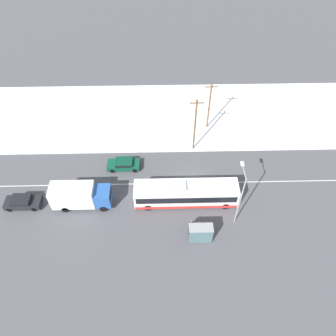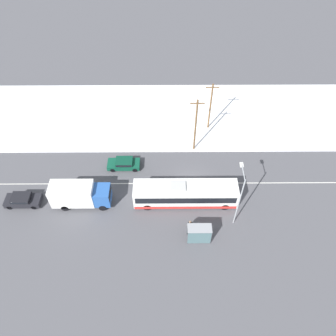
% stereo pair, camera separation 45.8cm
% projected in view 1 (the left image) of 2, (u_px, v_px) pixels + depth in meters
% --- Properties ---
extents(ground_plane, '(120.00, 120.00, 0.00)m').
position_uv_depth(ground_plane, '(191.00, 183.00, 41.82)').
color(ground_plane, '#4C4C51').
extents(snow_lot, '(80.00, 15.58, 0.12)m').
position_uv_depth(snow_lot, '(185.00, 115.00, 50.49)').
color(snow_lot, white).
rests_on(snow_lot, ground_plane).
extents(lane_marking_center, '(60.00, 0.12, 0.00)m').
position_uv_depth(lane_marking_center, '(191.00, 183.00, 41.81)').
color(lane_marking_center, silver).
rests_on(lane_marking_center, ground_plane).
extents(city_bus, '(12.22, 2.57, 3.15)m').
position_uv_depth(city_bus, '(186.00, 194.00, 38.80)').
color(city_bus, white).
rests_on(city_bus, ground_plane).
extents(box_truck, '(6.95, 2.30, 3.25)m').
position_uv_depth(box_truck, '(80.00, 195.00, 38.33)').
color(box_truck, silver).
rests_on(box_truck, ground_plane).
extents(sedan_car, '(4.22, 1.80, 1.31)m').
position_uv_depth(sedan_car, '(124.00, 164.00, 42.98)').
color(sedan_car, '#0F4733').
rests_on(sedan_car, ground_plane).
extents(parked_car_near_truck, '(4.22, 1.80, 1.39)m').
position_uv_depth(parked_car_near_truck, '(22.00, 202.00, 38.98)').
color(parked_car_near_truck, black).
rests_on(parked_car_near_truck, ground_plane).
extents(pedestrian_at_stop, '(0.66, 0.29, 1.84)m').
position_uv_depth(pedestrian_at_stop, '(191.00, 224.00, 36.51)').
color(pedestrian_at_stop, '#23232D').
rests_on(pedestrian_at_stop, ground_plane).
extents(bus_shelter, '(2.62, 1.20, 2.40)m').
position_uv_depth(bus_shelter, '(201.00, 233.00, 35.19)').
color(bus_shelter, gray).
rests_on(bus_shelter, ground_plane).
extents(streetlamp, '(0.36, 2.53, 7.91)m').
position_uv_depth(streetlamp, '(241.00, 193.00, 34.63)').
color(streetlamp, '#9EA3A8').
rests_on(streetlamp, ground_plane).
extents(utility_pole_roadside, '(1.80, 0.24, 8.49)m').
position_uv_depth(utility_pole_roadside, '(195.00, 125.00, 42.44)').
color(utility_pole_roadside, brown).
rests_on(utility_pole_roadside, ground_plane).
extents(utility_pole_snowlot, '(1.80, 0.24, 7.67)m').
position_uv_depth(utility_pole_snowlot, '(209.00, 106.00, 45.68)').
color(utility_pole_snowlot, brown).
rests_on(utility_pole_snowlot, ground_plane).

